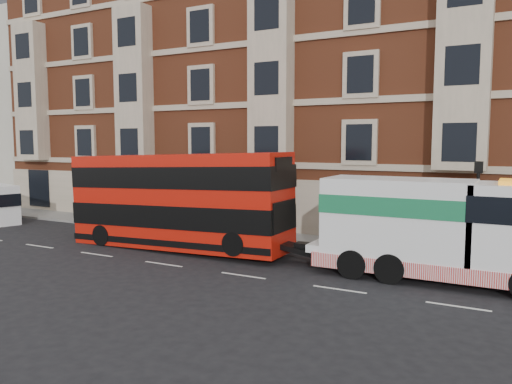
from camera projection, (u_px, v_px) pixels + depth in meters
ground at (164, 264)px, 21.76m from camera, size 120.00×120.00×0.00m
sidewalk at (247, 235)px, 28.34m from camera, size 90.00×3.00×0.15m
victorian_terrace at (307, 72)px, 33.70m from camera, size 45.00×12.00×20.40m
cream_block at (4, 110)px, 47.28m from camera, size 16.00×10.00×16.80m
lamp_post_west at (149, 186)px, 29.75m from camera, size 0.35×0.15×4.35m
lamp_post_east at (477, 204)px, 21.32m from camera, size 0.35×0.15×4.35m
double_decker_bus at (177, 199)px, 24.64m from camera, size 11.65×2.67×4.72m
tow_truck at (432, 227)px, 19.03m from camera, size 9.33×2.76×3.89m
pedestrian at (103, 211)px, 31.89m from camera, size 0.62×0.45×1.59m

